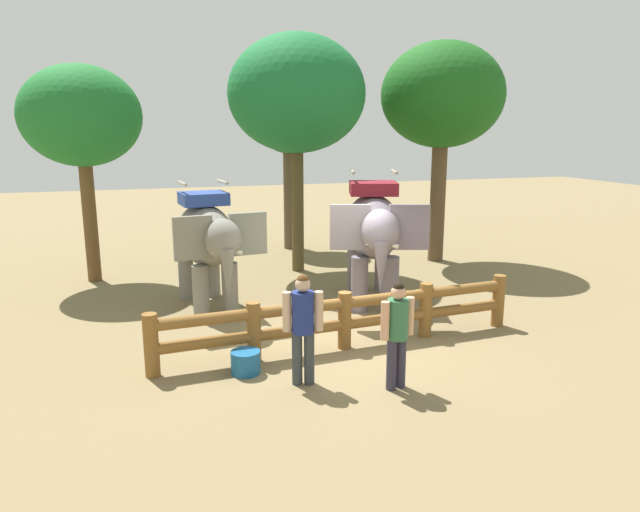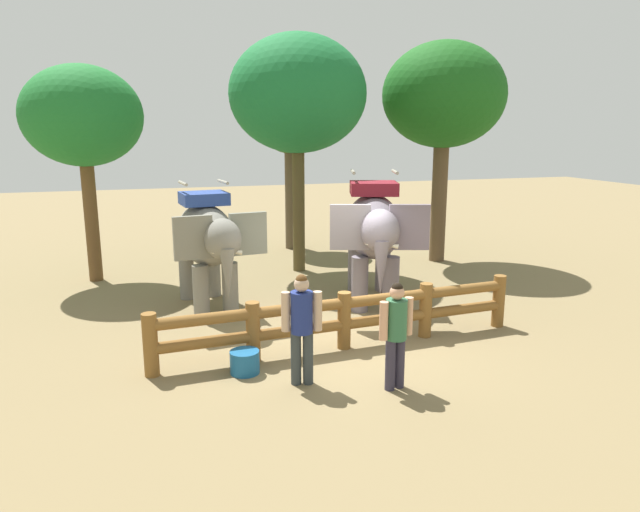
{
  "view_description": "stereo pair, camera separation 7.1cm",
  "coord_description": "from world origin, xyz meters",
  "px_view_note": "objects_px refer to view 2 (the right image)",
  "views": [
    {
      "loc": [
        -3.38,
        -9.58,
        3.92
      ],
      "look_at": [
        0.0,
        1.21,
        1.4
      ],
      "focal_mm": 32.41,
      "sensor_mm": 36.0,
      "label": 1
    },
    {
      "loc": [
        -3.32,
        -9.6,
        3.92
      ],
      "look_at": [
        0.0,
        1.21,
        1.4
      ],
      "focal_mm": 32.41,
      "sensor_mm": 36.0,
      "label": 2
    }
  ],
  "objects_px": {
    "tourist_woman_in_black": "(302,322)",
    "tourist_man_in_blue": "(396,328)",
    "elephant_near_left": "(208,239)",
    "tree_far_left": "(444,97)",
    "elephant_center": "(374,230)",
    "log_fence": "(344,316)",
    "feed_bucket": "(245,362)",
    "tree_back_center": "(83,118)",
    "tree_deep_back": "(292,132)",
    "tree_far_right": "(298,95)"
  },
  "relations": [
    {
      "from": "tourist_woman_in_black",
      "to": "feed_bucket",
      "type": "relative_size",
      "value": 3.66
    },
    {
      "from": "tree_far_right",
      "to": "tree_deep_back",
      "type": "distance_m",
      "value": 3.26
    },
    {
      "from": "log_fence",
      "to": "tourist_woman_in_black",
      "type": "bearing_deg",
      "value": -132.54
    },
    {
      "from": "elephant_near_left",
      "to": "tree_deep_back",
      "type": "distance_m",
      "value": 7.14
    },
    {
      "from": "tree_far_left",
      "to": "feed_bucket",
      "type": "distance_m",
      "value": 10.54
    },
    {
      "from": "tree_far_left",
      "to": "elephant_center",
      "type": "bearing_deg",
      "value": -135.15
    },
    {
      "from": "tree_far_right",
      "to": "feed_bucket",
      "type": "bearing_deg",
      "value": -112.3
    },
    {
      "from": "tree_far_left",
      "to": "tree_far_right",
      "type": "xyz_separation_m",
      "value": [
        -4.29,
        0.02,
        -0.0
      ]
    },
    {
      "from": "tourist_woman_in_black",
      "to": "tree_back_center",
      "type": "height_order",
      "value": "tree_back_center"
    },
    {
      "from": "tree_far_right",
      "to": "tree_deep_back",
      "type": "height_order",
      "value": "tree_far_right"
    },
    {
      "from": "feed_bucket",
      "to": "elephant_center",
      "type": "bearing_deg",
      "value": 40.79
    },
    {
      "from": "elephant_center",
      "to": "tree_far_left",
      "type": "relative_size",
      "value": 0.57
    },
    {
      "from": "tourist_woman_in_black",
      "to": "tree_back_center",
      "type": "distance_m",
      "value": 8.99
    },
    {
      "from": "tree_back_center",
      "to": "feed_bucket",
      "type": "xyz_separation_m",
      "value": [
        2.73,
        -6.99,
        -3.97
      ]
    },
    {
      "from": "elephant_center",
      "to": "tree_far_right",
      "type": "relative_size",
      "value": 0.57
    },
    {
      "from": "tree_far_right",
      "to": "feed_bucket",
      "type": "height_order",
      "value": "tree_far_right"
    },
    {
      "from": "elephant_center",
      "to": "tourist_man_in_blue",
      "type": "distance_m",
      "value": 4.48
    },
    {
      "from": "elephant_near_left",
      "to": "elephant_center",
      "type": "bearing_deg",
      "value": -10.59
    },
    {
      "from": "log_fence",
      "to": "tree_far_left",
      "type": "xyz_separation_m",
      "value": [
        5.04,
        5.9,
        4.17
      ]
    },
    {
      "from": "tree_far_left",
      "to": "tree_back_center",
      "type": "height_order",
      "value": "tree_far_left"
    },
    {
      "from": "elephant_near_left",
      "to": "tree_back_center",
      "type": "height_order",
      "value": "tree_back_center"
    },
    {
      "from": "elephant_center",
      "to": "elephant_near_left",
      "type": "bearing_deg",
      "value": 169.41
    },
    {
      "from": "tourist_man_in_blue",
      "to": "tree_deep_back",
      "type": "bearing_deg",
      "value": 83.81
    },
    {
      "from": "tourist_man_in_blue",
      "to": "tree_deep_back",
      "type": "xyz_separation_m",
      "value": [
        1.17,
        10.76,
        2.81
      ]
    },
    {
      "from": "tree_back_center",
      "to": "elephant_near_left",
      "type": "bearing_deg",
      "value": -52.24
    },
    {
      "from": "elephant_center",
      "to": "tourist_woman_in_black",
      "type": "relative_size",
      "value": 2.03
    },
    {
      "from": "tree_deep_back",
      "to": "log_fence",
      "type": "bearing_deg",
      "value": -98.61
    },
    {
      "from": "tourist_man_in_blue",
      "to": "tree_far_left",
      "type": "height_order",
      "value": "tree_far_left"
    },
    {
      "from": "elephant_center",
      "to": "feed_bucket",
      "type": "relative_size",
      "value": 7.44
    },
    {
      "from": "elephant_near_left",
      "to": "tree_far_left",
      "type": "height_order",
      "value": "tree_far_left"
    },
    {
      "from": "elephant_near_left",
      "to": "tourist_man_in_blue",
      "type": "relative_size",
      "value": 1.97
    },
    {
      "from": "tourist_woman_in_black",
      "to": "tree_deep_back",
      "type": "xyz_separation_m",
      "value": [
        2.48,
        10.19,
        2.76
      ]
    },
    {
      "from": "tourist_woman_in_black",
      "to": "tree_back_center",
      "type": "bearing_deg",
      "value": 114.66
    },
    {
      "from": "tree_far_right",
      "to": "feed_bucket",
      "type": "relative_size",
      "value": 13.16
    },
    {
      "from": "elephant_near_left",
      "to": "tourist_man_in_blue",
      "type": "distance_m",
      "value": 5.41
    },
    {
      "from": "feed_bucket",
      "to": "tree_deep_back",
      "type": "bearing_deg",
      "value": 71.06
    },
    {
      "from": "elephant_center",
      "to": "tree_far_right",
      "type": "distance_m",
      "value": 4.73
    },
    {
      "from": "tourist_man_in_blue",
      "to": "tree_back_center",
      "type": "relative_size",
      "value": 0.31
    },
    {
      "from": "elephant_center",
      "to": "tourist_woman_in_black",
      "type": "bearing_deg",
      "value": -126.17
    },
    {
      "from": "elephant_near_left",
      "to": "tree_far_left",
      "type": "distance_m",
      "value": 8.27
    },
    {
      "from": "feed_bucket",
      "to": "tree_back_center",
      "type": "bearing_deg",
      "value": 111.3
    },
    {
      "from": "tree_deep_back",
      "to": "elephant_center",
      "type": "bearing_deg",
      "value": -88.41
    },
    {
      "from": "tree_deep_back",
      "to": "feed_bucket",
      "type": "bearing_deg",
      "value": -108.94
    },
    {
      "from": "tourist_woman_in_black",
      "to": "feed_bucket",
      "type": "height_order",
      "value": "tourist_woman_in_black"
    },
    {
      "from": "elephant_near_left",
      "to": "tree_far_right",
      "type": "distance_m",
      "value": 5.1
    },
    {
      "from": "tourist_man_in_blue",
      "to": "feed_bucket",
      "type": "xyz_separation_m",
      "value": [
        -2.1,
        1.24,
        -0.78
      ]
    },
    {
      "from": "elephant_near_left",
      "to": "feed_bucket",
      "type": "height_order",
      "value": "elephant_near_left"
    },
    {
      "from": "log_fence",
      "to": "elephant_near_left",
      "type": "xyz_separation_m",
      "value": [
        -2.04,
        3.09,
        0.97
      ]
    },
    {
      "from": "tourist_woman_in_black",
      "to": "tree_far_left",
      "type": "bearing_deg",
      "value": 49.14
    },
    {
      "from": "tourist_woman_in_black",
      "to": "tourist_man_in_blue",
      "type": "xyz_separation_m",
      "value": [
        1.31,
        -0.58,
        -0.05
      ]
    }
  ]
}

